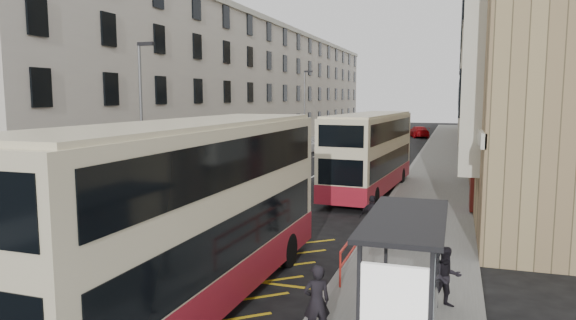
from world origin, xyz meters
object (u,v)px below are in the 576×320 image
(bus_shelter, at_px, (410,255))
(pedestrian_far, at_px, (372,218))
(car_silver, at_px, (345,133))
(pedestrian_near, at_px, (317,302))
(street_lamp_far, at_px, (305,104))
(double_decker_front, at_px, (192,215))
(car_dark, at_px, (361,127))
(car_red, at_px, (418,132))
(street_lamp_near, at_px, (142,111))
(double_decker_rear, at_px, (370,153))
(pedestrian_mid, at_px, (446,277))
(white_van, at_px, (300,146))

(bus_shelter, bearing_deg, pedestrian_far, 104.22)
(car_silver, bearing_deg, pedestrian_near, -73.34)
(street_lamp_far, bearing_deg, double_decker_front, -77.47)
(car_dark, bearing_deg, car_silver, -93.43)
(street_lamp_far, relative_size, double_decker_front, 0.67)
(car_silver, relative_size, car_red, 0.78)
(car_dark, distance_m, car_red, 13.75)
(street_lamp_far, distance_m, car_dark, 27.76)
(street_lamp_near, xyz_separation_m, street_lamp_far, (0.00, 30.00, 0.00))
(double_decker_rear, distance_m, pedestrian_far, 10.30)
(bus_shelter, distance_m, pedestrian_far, 8.20)
(car_dark, bearing_deg, pedestrian_near, -86.53)
(car_red, bearing_deg, pedestrian_mid, 77.87)
(street_lamp_near, relative_size, car_dark, 1.89)
(street_lamp_near, bearing_deg, double_decker_rear, 26.86)
(double_decker_front, bearing_deg, double_decker_rear, 85.23)
(double_decker_rear, height_order, pedestrian_near, double_decker_rear)
(street_lamp_near, bearing_deg, pedestrian_mid, -32.99)
(street_lamp_near, relative_size, double_decker_rear, 0.71)
(double_decker_front, height_order, car_silver, double_decker_front)
(street_lamp_near, height_order, street_lamp_far, same)
(double_decker_rear, bearing_deg, white_van, 122.42)
(car_silver, bearing_deg, double_decker_rear, -70.68)
(white_van, bearing_deg, pedestrian_near, -52.31)
(double_decker_rear, xyz_separation_m, car_dark, (-9.79, 51.91, -1.57))
(car_red, bearing_deg, car_dark, -63.00)
(double_decker_rear, relative_size, car_silver, 2.84)
(street_lamp_near, distance_m, car_dark, 57.60)
(pedestrian_far, bearing_deg, street_lamp_far, -64.28)
(pedestrian_near, xyz_separation_m, car_red, (-2.09, 60.15, -0.23))
(pedestrian_mid, relative_size, white_van, 0.30)
(pedestrian_near, height_order, car_dark, pedestrian_near)
(double_decker_rear, height_order, car_silver, double_decker_rear)
(street_lamp_far, relative_size, pedestrian_near, 4.85)
(pedestrian_mid, bearing_deg, street_lamp_near, 123.83)
(double_decker_rear, distance_m, pedestrian_mid, 16.23)
(car_red, bearing_deg, street_lamp_far, 41.84)
(pedestrian_mid, height_order, car_red, pedestrian_mid)
(white_van, height_order, car_silver, white_van)
(street_lamp_near, bearing_deg, car_silver, 87.55)
(car_dark, bearing_deg, white_van, -95.59)
(street_lamp_far, xyz_separation_m, double_decker_front, (9.27, -41.71, -2.20))
(double_decker_front, relative_size, double_decker_rear, 1.06)
(pedestrian_near, relative_size, pedestrian_far, 0.99)
(street_lamp_near, xyz_separation_m, white_van, (1.36, 23.70, -3.92))
(double_decker_rear, distance_m, car_dark, 52.85)
(street_lamp_near, height_order, white_van, street_lamp_near)
(double_decker_rear, relative_size, white_van, 2.19)
(white_van, bearing_deg, double_decker_rear, -41.92)
(double_decker_front, height_order, car_dark, double_decker_front)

